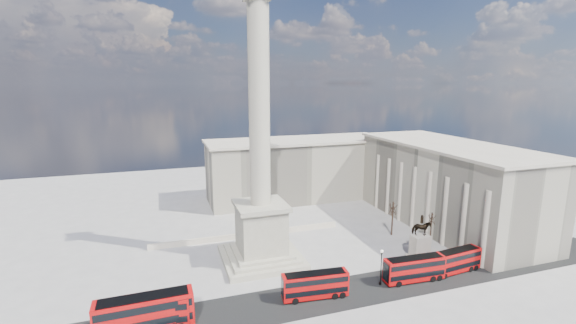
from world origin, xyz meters
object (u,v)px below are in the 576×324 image
Objects in this scene: pedestrian_walking at (420,259)px; pedestrian_crossing at (396,266)px; red_bus_a at (148,313)px; red_bus_b at (315,285)px; pedestrian_standing at (427,256)px; red_bus_e at (146,313)px; equestrian_statue at (420,243)px; red_bus_c at (415,269)px; victorian_lamp at (381,264)px; nelsons_column at (260,192)px; red_bus_d at (455,261)px.

pedestrian_walking reaches higher than pedestrian_crossing.
red_bus_a reaches higher than red_bus_b.
red_bus_b is 24.95m from pedestrian_standing.
red_bus_a is 5.80× the size of pedestrian_crossing.
red_bus_e is 1.47× the size of equestrian_statue.
red_bus_c is 6.07m from victorian_lamp.
nelsons_column reaches higher than red_bus_e.
red_bus_c is 6.68× the size of pedestrian_standing.
pedestrian_standing is (0.91, -0.97, -2.14)m from equestrian_statue.
nelsons_column is at bearing 147.97° from red_bus_c.
nelsons_column is 30.86m from equestrian_statue.
red_bus_d is 5.97m from pedestrian_walking.
nelsons_column is 4.05× the size of red_bus_e.
red_bus_d is at bearing 5.34° from red_bus_b.
red_bus_a is at bearing 174.06° from red_bus_d.
victorian_lamp reaches higher than red_bus_c.
red_bus_a is at bearing 65.10° from pedestrian_crossing.
red_bus_d is 1.68× the size of victorian_lamp.
red_bus_a is 40.94m from red_bus_c.
pedestrian_walking is at bearing 12.20° from red_bus_a.
victorian_lamp reaches higher than pedestrian_walking.
pedestrian_crossing is at bearing 11.47° from red_bus_a.
red_bus_a is 40.22m from pedestrian_crossing.
nelsons_column is 23.57m from victorian_lamp.
nelsons_column is at bearing 31.15° from pedestrian_crossing.
nelsons_column is 26.44× the size of pedestrian_crossing.
red_bus_b is 5.40× the size of pedestrian_crossing.
red_bus_a is 35.09m from victorian_lamp.
pedestrian_standing is (28.83, -9.50, -12.14)m from nelsons_column.
red_bus_a is at bearing -174.10° from red_bus_b.
red_bus_b is at bearing -161.17° from pedestrian_walking.
pedestrian_standing is at bearing 42.77° from red_bus_c.
red_bus_a is 1.08× the size of red_bus_d.
red_bus_a is 49.34m from red_bus_d.
equestrian_statue is (47.10, 6.54, 0.63)m from red_bus_a.
pedestrian_walking reaches higher than pedestrian_standing.
equestrian_statue reaches higher than red_bus_e.
equestrian_statue reaches higher than red_bus_d.
equestrian_statue reaches higher than pedestrian_crossing.
red_bus_b is 0.83× the size of red_bus_e.
red_bus_b is 23.94m from red_bus_e.
victorian_lamp is at bearing 15.01° from pedestrian_standing.
nelsons_column is 26.84m from red_bus_e.
red_bus_a is 46.02m from pedestrian_walking.
red_bus_b is 1.70× the size of victorian_lamp.
nelsons_column reaches higher than pedestrian_walking.
equestrian_statue is at bearing 61.82° from pedestrian_walking.
nelsons_column is at bearing 147.53° from red_bus_d.
equestrian_statue is 4.44× the size of pedestrian_crossing.
red_bus_a is at bearing -177.22° from red_bus_c.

